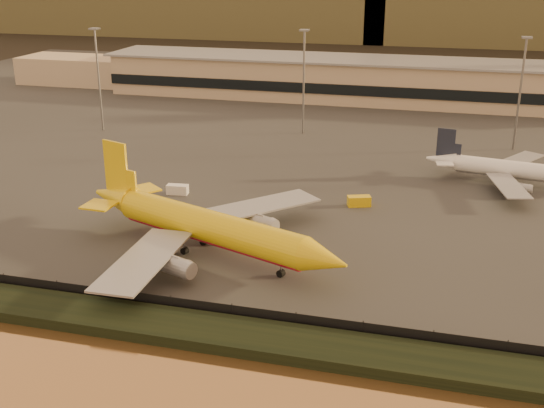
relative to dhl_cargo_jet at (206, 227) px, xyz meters
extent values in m
plane|color=black|center=(7.92, -5.14, -4.49)|extent=(900.00, 900.00, 0.00)
cube|color=black|center=(7.92, -22.14, -3.79)|extent=(320.00, 7.00, 1.40)
cube|color=#2D2D2D|center=(7.92, 89.86, -4.39)|extent=(320.00, 220.00, 0.20)
cube|color=black|center=(7.92, -18.14, -3.19)|extent=(300.00, 0.05, 2.20)
cube|color=tan|center=(7.92, 119.86, 1.71)|extent=(160.00, 22.00, 12.00)
cube|color=black|center=(7.92, 108.66, 0.71)|extent=(160.00, 0.60, 3.00)
cube|color=gray|center=(7.92, 119.86, 8.01)|extent=(164.00, 24.00, 0.60)
cube|color=tan|center=(-87.08, 123.86, 0.21)|extent=(50.00, 18.00, 9.00)
cylinder|color=slate|center=(-52.08, 64.86, 8.21)|extent=(0.50, 0.50, 25.00)
cube|color=slate|center=(-52.08, 64.86, 20.91)|extent=(2.20, 2.20, 0.40)
cylinder|color=slate|center=(-2.08, 74.86, 8.21)|extent=(0.50, 0.50, 25.00)
cube|color=slate|center=(-2.08, 74.86, 20.91)|extent=(2.20, 2.20, 0.40)
cylinder|color=slate|center=(47.92, 72.86, 8.21)|extent=(0.50, 0.50, 25.00)
cube|color=slate|center=(47.92, 72.86, 20.91)|extent=(2.20, 2.20, 0.40)
cylinder|color=#DDB70B|center=(0.82, -0.31, 0.26)|extent=(32.69, 16.22, 4.79)
cylinder|color=#B90A1B|center=(0.82, -0.31, -0.58)|extent=(31.46, 14.91, 3.73)
cone|color=#DDB70B|center=(19.33, -7.33, 0.26)|extent=(7.72, 6.76, 4.79)
cone|color=#DDB70B|center=(-18.55, 7.03, 0.62)|extent=(9.45, 7.41, 4.79)
cube|color=#DDB70B|center=(-17.69, 6.70, 5.89)|extent=(4.87, 2.15, 8.38)
cube|color=#DDB70B|center=(-15.13, 10.86, 0.98)|extent=(6.44, 6.43, 0.29)
cube|color=#DDB70B|center=(-18.53, 1.90, 0.98)|extent=(4.82, 4.76, 0.29)
cube|color=gray|center=(4.48, 11.94, -0.58)|extent=(18.80, 19.59, 0.29)
cylinder|color=gray|center=(5.53, 8.22, -1.89)|extent=(6.10, 4.42, 2.63)
cube|color=gray|center=(-4.56, -11.91, -0.58)|extent=(6.89, 20.85, 0.29)
cylinder|color=gray|center=(-1.31, -9.82, -1.89)|extent=(6.10, 4.42, 2.63)
cylinder|color=black|center=(12.66, -4.80, -3.76)|extent=(1.28, 1.16, 1.05)
cylinder|color=slate|center=(12.66, -4.80, -3.21)|extent=(0.18, 0.18, 2.15)
cylinder|color=black|center=(-3.17, -1.10, -3.76)|extent=(1.28, 1.16, 1.05)
cylinder|color=slate|center=(-3.17, -1.10, -3.21)|extent=(0.18, 0.18, 2.15)
cylinder|color=black|center=(-1.65, 2.93, -3.76)|extent=(1.28, 1.16, 1.05)
cylinder|color=slate|center=(-1.65, 2.93, -3.21)|extent=(0.18, 0.18, 2.15)
cylinder|color=white|center=(46.89, 46.06, -1.19)|extent=(23.73, 6.96, 3.27)
cylinder|color=gray|center=(46.89, 46.06, -1.76)|extent=(22.97, 6.14, 2.55)
cone|color=white|center=(32.39, 48.39, -0.94)|extent=(6.32, 4.16, 3.27)
cube|color=#1A1F2F|center=(33.03, 48.29, 2.65)|extent=(3.59, 0.83, 5.71)
cube|color=white|center=(34.19, 51.41, -0.70)|extent=(4.32, 4.25, 0.20)
cube|color=white|center=(33.16, 44.96, -0.70)|extent=(3.70, 3.57, 0.20)
cube|color=gray|center=(47.67, 55.03, -1.76)|extent=(11.51, 14.94, 0.20)
cylinder|color=gray|center=(48.94, 52.59, -2.66)|extent=(4.15, 2.40, 1.80)
cube|color=gray|center=(44.82, 37.30, -1.76)|extent=(7.73, 15.34, 0.20)
cylinder|color=gray|center=(46.78, 39.21, -2.66)|extent=(4.15, 2.40, 1.80)
cylinder|color=black|center=(44.24, 45.00, -3.93)|extent=(0.80, 0.68, 0.72)
cylinder|color=slate|center=(44.24, 45.00, -3.55)|extent=(0.17, 0.17, 1.47)
cylinder|color=black|center=(44.71, 47.90, -3.93)|extent=(0.80, 0.68, 0.72)
cylinder|color=slate|center=(44.71, 47.90, -3.55)|extent=(0.17, 0.17, 1.47)
cube|color=#DDB70B|center=(19.06, 26.33, -3.37)|extent=(4.45, 3.11, 1.83)
cube|color=white|center=(-14.69, 23.92, -3.40)|extent=(4.10, 2.15, 1.78)
camera|label=1|loc=(33.74, -87.75, 38.05)|focal=45.00mm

